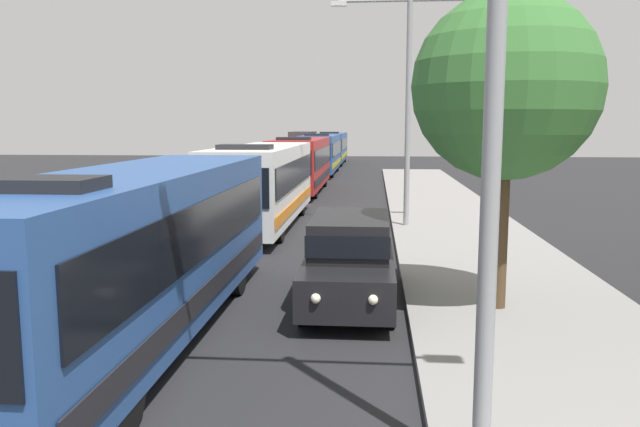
{
  "coord_description": "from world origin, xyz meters",
  "views": [
    {
      "loc": [
        2.9,
        1.57,
        3.84
      ],
      "look_at": [
        1.57,
        16.97,
        1.66
      ],
      "focal_mm": 35.41,
      "sensor_mm": 36.0,
      "label": 1
    }
  ],
  "objects_px": {
    "streetlamp_near": "(496,32)",
    "roadside_tree": "(506,88)",
    "bus_second_in_line": "(263,182)",
    "white_suv": "(350,257)",
    "bus_middle": "(301,163)",
    "bus_fourth_in_line": "(321,153)",
    "bus_lead": "(136,247)",
    "streetlamp_mid": "(409,87)",
    "box_truck_oncoming": "(302,146)",
    "bus_rear": "(332,147)"
  },
  "relations": [
    {
      "from": "box_truck_oncoming",
      "to": "streetlamp_mid",
      "type": "relative_size",
      "value": 0.96
    },
    {
      "from": "white_suv",
      "to": "bus_middle",
      "type": "bearing_deg",
      "value": 99.19
    },
    {
      "from": "bus_second_in_line",
      "to": "bus_fourth_in_line",
      "type": "height_order",
      "value": "same"
    },
    {
      "from": "bus_middle",
      "to": "bus_fourth_in_line",
      "type": "distance_m",
      "value": 13.27
    },
    {
      "from": "bus_lead",
      "to": "roadside_tree",
      "type": "xyz_separation_m",
      "value": [
        6.73,
        2.08,
        2.87
      ]
    },
    {
      "from": "bus_lead",
      "to": "bus_rear",
      "type": "relative_size",
      "value": 0.93
    },
    {
      "from": "streetlamp_near",
      "to": "bus_second_in_line",
      "type": "bearing_deg",
      "value": 107.67
    },
    {
      "from": "bus_fourth_in_line",
      "to": "streetlamp_near",
      "type": "bearing_deg",
      "value": -82.81
    },
    {
      "from": "bus_lead",
      "to": "bus_middle",
      "type": "distance_m",
      "value": 25.47
    },
    {
      "from": "bus_middle",
      "to": "roadside_tree",
      "type": "distance_m",
      "value": 24.51
    },
    {
      "from": "bus_lead",
      "to": "streetlamp_near",
      "type": "height_order",
      "value": "streetlamp_near"
    },
    {
      "from": "bus_lead",
      "to": "roadside_tree",
      "type": "bearing_deg",
      "value": 17.19
    },
    {
      "from": "bus_lead",
      "to": "streetlamp_mid",
      "type": "distance_m",
      "value": 14.21
    },
    {
      "from": "bus_middle",
      "to": "bus_fourth_in_line",
      "type": "bearing_deg",
      "value": 90.0
    },
    {
      "from": "bus_lead",
      "to": "bus_fourth_in_line",
      "type": "xyz_separation_m",
      "value": [
        -0.0,
        38.74,
        -0.0
      ]
    },
    {
      "from": "bus_lead",
      "to": "box_truck_oncoming",
      "type": "relative_size",
      "value": 1.44
    },
    {
      "from": "bus_rear",
      "to": "white_suv",
      "type": "distance_m",
      "value": 49.47
    },
    {
      "from": "bus_second_in_line",
      "to": "white_suv",
      "type": "bearing_deg",
      "value": -70.21
    },
    {
      "from": "bus_rear",
      "to": "streetlamp_mid",
      "type": "height_order",
      "value": "streetlamp_mid"
    },
    {
      "from": "streetlamp_near",
      "to": "streetlamp_mid",
      "type": "height_order",
      "value": "streetlamp_mid"
    },
    {
      "from": "bus_lead",
      "to": "white_suv",
      "type": "bearing_deg",
      "value": 35.15
    },
    {
      "from": "bus_rear",
      "to": "roadside_tree",
      "type": "distance_m",
      "value": 50.39
    },
    {
      "from": "white_suv",
      "to": "streetlamp_mid",
      "type": "xyz_separation_m",
      "value": [
        1.7,
        10.07,
        4.16
      ]
    },
    {
      "from": "bus_fourth_in_line",
      "to": "streetlamp_near",
      "type": "relative_size",
      "value": 1.5
    },
    {
      "from": "white_suv",
      "to": "streetlamp_near",
      "type": "xyz_separation_m",
      "value": [
        1.7,
        -6.67,
        3.73
      ]
    },
    {
      "from": "bus_second_in_line",
      "to": "bus_middle",
      "type": "bearing_deg",
      "value": 90.0
    },
    {
      "from": "white_suv",
      "to": "box_truck_oncoming",
      "type": "xyz_separation_m",
      "value": [
        -7.0,
        52.19,
        0.68
      ]
    },
    {
      "from": "bus_rear",
      "to": "streetlamp_near",
      "type": "relative_size",
      "value": 1.63
    },
    {
      "from": "bus_rear",
      "to": "white_suv",
      "type": "xyz_separation_m",
      "value": [
        3.7,
        -49.33,
        -0.66
      ]
    },
    {
      "from": "bus_fourth_in_line",
      "to": "streetlamp_near",
      "type": "xyz_separation_m",
      "value": [
        5.4,
        -42.8,
        3.07
      ]
    },
    {
      "from": "bus_rear",
      "to": "streetlamp_mid",
      "type": "distance_m",
      "value": 39.79
    },
    {
      "from": "box_truck_oncoming",
      "to": "streetlamp_mid",
      "type": "xyz_separation_m",
      "value": [
        8.7,
        -42.12,
        3.48
      ]
    },
    {
      "from": "bus_second_in_line",
      "to": "bus_fourth_in_line",
      "type": "relative_size",
      "value": 0.97
    },
    {
      "from": "streetlamp_near",
      "to": "white_suv",
      "type": "bearing_deg",
      "value": 104.31
    },
    {
      "from": "bus_second_in_line",
      "to": "box_truck_oncoming",
      "type": "height_order",
      "value": "bus_second_in_line"
    },
    {
      "from": "bus_lead",
      "to": "roadside_tree",
      "type": "height_order",
      "value": "roadside_tree"
    },
    {
      "from": "bus_middle",
      "to": "white_suv",
      "type": "xyz_separation_m",
      "value": [
        3.7,
        -22.87,
        -0.66
      ]
    },
    {
      "from": "bus_second_in_line",
      "to": "white_suv",
      "type": "height_order",
      "value": "bus_second_in_line"
    },
    {
      "from": "bus_lead",
      "to": "bus_second_in_line",
      "type": "relative_size",
      "value": 1.04
    },
    {
      "from": "bus_lead",
      "to": "streetlamp_near",
      "type": "relative_size",
      "value": 1.51
    },
    {
      "from": "bus_middle",
      "to": "roadside_tree",
      "type": "height_order",
      "value": "roadside_tree"
    },
    {
      "from": "streetlamp_near",
      "to": "roadside_tree",
      "type": "bearing_deg",
      "value": 77.74
    },
    {
      "from": "bus_second_in_line",
      "to": "white_suv",
      "type": "relative_size",
      "value": 2.19
    },
    {
      "from": "bus_second_in_line",
      "to": "roadside_tree",
      "type": "bearing_deg",
      "value": -58.06
    },
    {
      "from": "white_suv",
      "to": "roadside_tree",
      "type": "distance_m",
      "value": 4.68
    },
    {
      "from": "bus_rear",
      "to": "bus_fourth_in_line",
      "type": "bearing_deg",
      "value": -90.0
    },
    {
      "from": "white_suv",
      "to": "streetlamp_near",
      "type": "height_order",
      "value": "streetlamp_near"
    },
    {
      "from": "box_truck_oncoming",
      "to": "bus_middle",
      "type": "bearing_deg",
      "value": -83.57
    },
    {
      "from": "bus_middle",
      "to": "white_suv",
      "type": "bearing_deg",
      "value": -80.81
    },
    {
      "from": "bus_second_in_line",
      "to": "streetlamp_near",
      "type": "bearing_deg",
      "value": -72.33
    }
  ]
}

